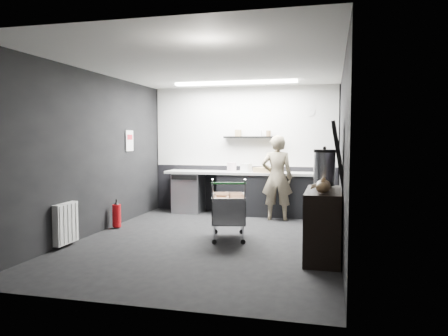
# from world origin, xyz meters

# --- Properties ---
(floor) EXTENTS (5.50, 5.50, 0.00)m
(floor) POSITION_xyz_m (0.00, 0.00, 0.00)
(floor) COLOR black
(floor) RESTS_ON ground
(ceiling) EXTENTS (5.50, 5.50, 0.00)m
(ceiling) POSITION_xyz_m (0.00, 0.00, 2.70)
(ceiling) COLOR silver
(ceiling) RESTS_ON wall_back
(wall_back) EXTENTS (5.50, 0.00, 5.50)m
(wall_back) POSITION_xyz_m (0.00, 2.75, 1.35)
(wall_back) COLOR black
(wall_back) RESTS_ON floor
(wall_front) EXTENTS (5.50, 0.00, 5.50)m
(wall_front) POSITION_xyz_m (0.00, -2.75, 1.35)
(wall_front) COLOR black
(wall_front) RESTS_ON floor
(wall_left) EXTENTS (0.00, 5.50, 5.50)m
(wall_left) POSITION_xyz_m (-2.00, 0.00, 1.35)
(wall_left) COLOR black
(wall_left) RESTS_ON floor
(wall_right) EXTENTS (0.00, 5.50, 5.50)m
(wall_right) POSITION_xyz_m (2.00, 0.00, 1.35)
(wall_right) COLOR black
(wall_right) RESTS_ON floor
(kitchen_wall_panel) EXTENTS (3.95, 0.02, 1.70)m
(kitchen_wall_panel) POSITION_xyz_m (0.00, 2.73, 1.85)
(kitchen_wall_panel) COLOR silver
(kitchen_wall_panel) RESTS_ON wall_back
(dado_panel) EXTENTS (3.95, 0.02, 1.00)m
(dado_panel) POSITION_xyz_m (0.00, 2.73, 0.50)
(dado_panel) COLOR black
(dado_panel) RESTS_ON wall_back
(floating_shelf) EXTENTS (1.20, 0.22, 0.04)m
(floating_shelf) POSITION_xyz_m (0.20, 2.62, 1.62)
(floating_shelf) COLOR black
(floating_shelf) RESTS_ON wall_back
(wall_clock) EXTENTS (0.20, 0.03, 0.20)m
(wall_clock) POSITION_xyz_m (1.40, 2.72, 2.15)
(wall_clock) COLOR silver
(wall_clock) RESTS_ON wall_back
(poster) EXTENTS (0.02, 0.30, 0.40)m
(poster) POSITION_xyz_m (-1.98, 1.30, 1.55)
(poster) COLOR white
(poster) RESTS_ON wall_left
(poster_red_band) EXTENTS (0.02, 0.22, 0.10)m
(poster_red_band) POSITION_xyz_m (-1.98, 1.30, 1.62)
(poster_red_band) COLOR red
(poster_red_band) RESTS_ON poster
(radiator) EXTENTS (0.10, 0.50, 0.60)m
(radiator) POSITION_xyz_m (-1.94, -0.90, 0.35)
(radiator) COLOR silver
(radiator) RESTS_ON wall_left
(ceiling_strip) EXTENTS (2.40, 0.20, 0.04)m
(ceiling_strip) POSITION_xyz_m (0.00, 1.85, 2.67)
(ceiling_strip) COLOR white
(ceiling_strip) RESTS_ON ceiling
(prep_counter) EXTENTS (3.20, 0.61, 0.90)m
(prep_counter) POSITION_xyz_m (0.14, 2.42, 0.46)
(prep_counter) COLOR black
(prep_counter) RESTS_ON floor
(person) EXTENTS (0.64, 0.45, 1.66)m
(person) POSITION_xyz_m (0.82, 1.97, 0.83)
(person) COLOR #BBB294
(person) RESTS_ON floor
(shopping_cart) EXTENTS (0.70, 0.98, 0.95)m
(shopping_cart) POSITION_xyz_m (0.27, 0.18, 0.45)
(shopping_cart) COLOR silver
(shopping_cart) RESTS_ON floor
(sideboard) EXTENTS (0.52, 1.22, 1.83)m
(sideboard) POSITION_xyz_m (1.76, -0.54, 0.58)
(sideboard) COLOR black
(sideboard) RESTS_ON floor
(fire_extinguisher) EXTENTS (0.15, 0.15, 0.50)m
(fire_extinguisher) POSITION_xyz_m (-1.85, 0.49, 0.24)
(fire_extinguisher) COLOR #B40C11
(fire_extinguisher) RESTS_ON floor
(cardboard_box) EXTENTS (0.60, 0.53, 0.10)m
(cardboard_box) POSITION_xyz_m (0.58, 2.37, 0.95)
(cardboard_box) COLOR olive
(cardboard_box) RESTS_ON prep_counter
(pink_tub) EXTENTS (0.19, 0.19, 0.19)m
(pink_tub) POSITION_xyz_m (-0.19, 2.42, 1.00)
(pink_tub) COLOR silver
(pink_tub) RESTS_ON prep_counter
(white_container) EXTENTS (0.24, 0.22, 0.18)m
(white_container) POSITION_xyz_m (0.13, 2.37, 0.99)
(white_container) COLOR silver
(white_container) RESTS_ON prep_counter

